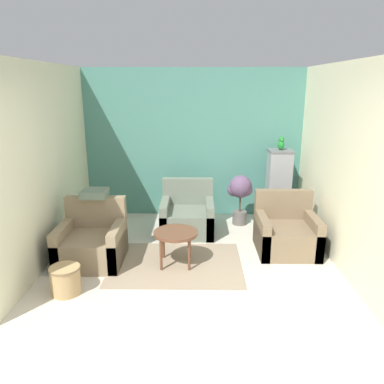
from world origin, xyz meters
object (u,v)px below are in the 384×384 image
Objects in this scene: coffee_table at (176,235)px; wicker_basket at (66,279)px; armchair_right at (286,233)px; potted_plant at (240,192)px; birdcage at (278,189)px; armchair_left at (92,243)px; armchair_middle at (187,216)px; parrot at (281,144)px.

wicker_basket is at bearing -149.18° from coffee_table.
coffee_table is 1.64m from armchair_right.
birdcage is at bearing 10.18° from potted_plant.
potted_plant reaches higher than armchair_right.
birdcage is at bearing 39.40° from wicker_basket.
armchair_right is (2.71, 0.38, 0.00)m from armchair_left.
potted_plant is (2.15, 1.45, 0.31)m from armchair_left.
birdcage is 3.61× the size of wicker_basket.
coffee_table is 0.68× the size of potted_plant.
armchair_right is 0.97× the size of potted_plant.
armchair_right is at bearing -25.72° from armchair_middle.
armchair_right is 1.64m from parrot.
birdcage reaches higher than armchair_right.
wicker_basket is (-2.91, -2.39, -1.21)m from parrot.
potted_plant reaches higher than armchair_left.
potted_plant is (-0.55, 1.07, 0.31)m from armchair_right.
armchair_left is at bearing -150.83° from parrot.
potted_plant is 2.44× the size of wicker_basket.
armchair_middle is (1.27, 1.08, 0.00)m from armchair_left.
wicker_basket is at bearing -96.45° from armchair_left.
coffee_table is 0.70× the size of armchair_right.
armchair_middle is 0.97× the size of potted_plant.
armchair_middle is 3.66× the size of parrot.
armchair_middle reaches higher than coffee_table.
parrot reaches higher than potted_plant.
parrot is 0.65× the size of wicker_basket.
parrot is (1.68, 1.66, 0.96)m from coffee_table.
armchair_right is at bearing 16.58° from coffee_table.
wicker_basket is at bearing -140.60° from birdcage.
armchair_right is 1.24m from potted_plant.
armchair_left is (-1.14, 0.08, -0.15)m from coffee_table.
armchair_left and armchair_middle have the same top height.
parrot is (0.00, 0.00, 0.79)m from birdcage.
potted_plant reaches higher than wicker_basket.
armchair_middle is (-1.44, 0.70, 0.00)m from armchair_right.
birdcage reaches higher than coffee_table.
potted_plant is at bearing -169.66° from parrot.
parrot reaches higher than coffee_table.
coffee_table is 2.55× the size of parrot.
armchair_left reaches higher than coffee_table.
wicker_basket is (-2.80, -1.20, -0.09)m from armchair_right.
birdcage is (0.11, 1.19, 0.32)m from armchair_right.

